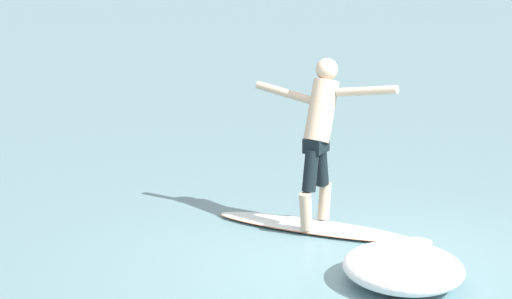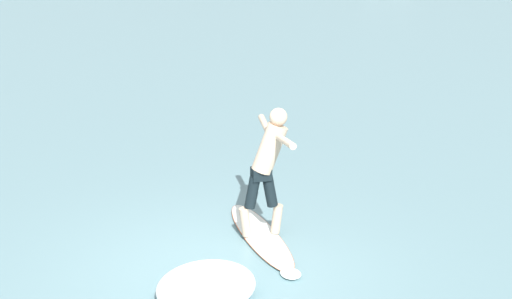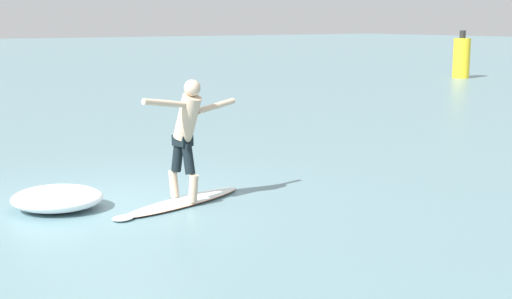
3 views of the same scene
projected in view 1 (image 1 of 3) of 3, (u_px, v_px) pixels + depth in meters
ground_plane at (352, 263)px, 12.20m from camera, size 200.00×200.00×0.00m
surfboard at (319, 227)px, 13.20m from camera, size 1.10×2.49×0.20m
surfer at (320, 127)px, 13.02m from camera, size 0.73×1.68×1.80m
wave_foam_at_tail at (403, 268)px, 11.59m from camera, size 1.66×1.71×0.34m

